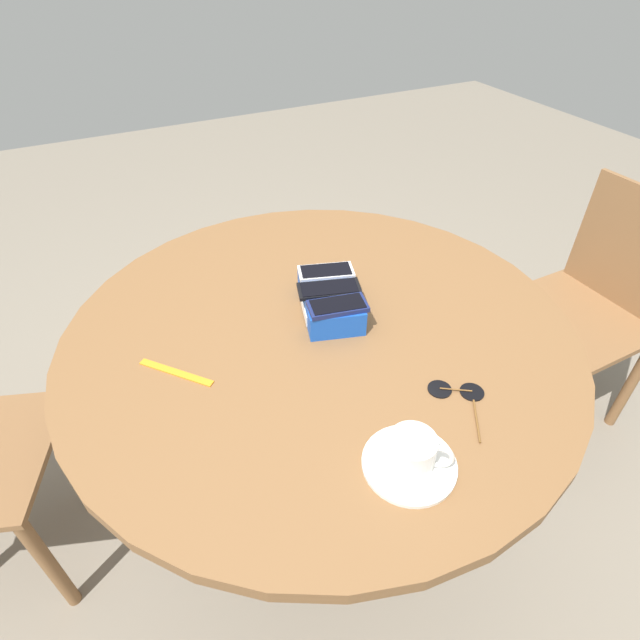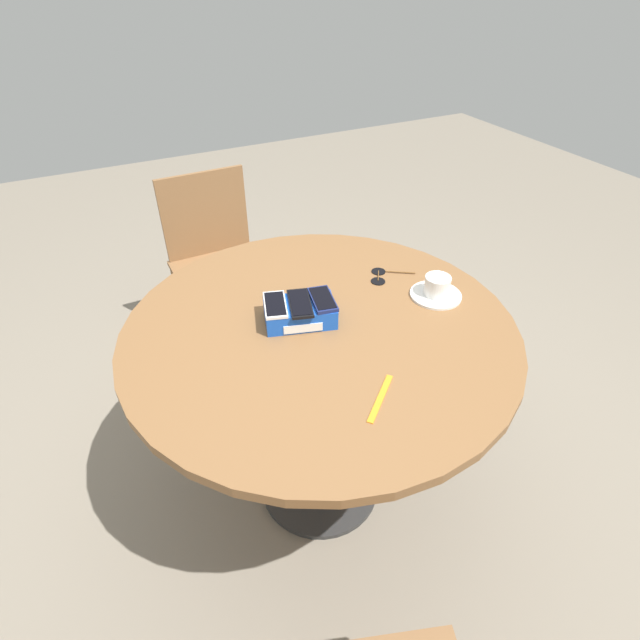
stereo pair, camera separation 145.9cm
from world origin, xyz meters
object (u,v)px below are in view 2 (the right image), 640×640
Objects in this scene: phone_box at (300,313)px; chair_near_window at (219,264)px; round_table at (320,353)px; phone_navy at (323,299)px; phone_black at (300,303)px; sunglasses at (381,276)px; saucer at (436,295)px; lanyard_strap at (381,398)px; phone_white at (275,305)px; coffee_cup at (437,285)px.

chair_near_window is (0.02, 0.98, -0.35)m from phone_box.
round_table is 0.18m from phone_navy.
phone_black reaches higher than round_table.
phone_navy is 0.86× the size of sunglasses.
phone_black is (-0.00, -0.00, 0.03)m from phone_box.
phone_black is 0.07m from phone_navy.
saucer is (0.37, -0.06, -0.06)m from phone_navy.
phone_white is at bearing 105.45° from lanyard_strap.
lanyard_strap is at bearing -142.55° from coffee_cup.
phone_white reaches higher than phone_box.
sunglasses is (0.30, 0.48, 0.00)m from lanyard_strap.
coffee_cup is at bearing -8.64° from phone_navy.
round_table is 0.18m from phone_black.
phone_navy is (0.02, 0.03, 0.17)m from round_table.
chair_near_window reaches higher than phone_white.
lanyard_strap is at bearing -83.33° from phone_black.
coffee_cup is at bearing -3.70° from round_table.
sunglasses is at bearing 17.04° from phone_black.
saucer is (0.51, -0.10, -0.06)m from phone_white.
phone_black is 0.90× the size of lanyard_strap.
chair_near_window is (-0.42, 1.05, -0.33)m from saucer.
phone_navy is at bearing 171.36° from coffee_cup.
sunglasses is at bearing 26.34° from round_table.
chair_near_window reaches higher than phone_black.
phone_black is at bearing 133.62° from round_table.
round_table is 11.89× the size of coffee_cup.
phone_black reaches higher than saucer.
sunglasses reaches higher than lanyard_strap.
sunglasses reaches higher than round_table.
coffee_cup reaches higher than phone_box.
phone_navy is (0.07, -0.01, 0.00)m from phone_black.
phone_black reaches higher than sunglasses.
phone_box is at bearing -163.38° from sunglasses.
round_table is 1.05m from chair_near_window.
chair_near_window is (0.09, 0.96, -0.39)m from phone_white.
saucer is (0.44, -0.07, -0.06)m from phone_black.
round_table is at bearing 176.30° from coffee_cup.
chair_near_window is at bearing 84.76° from phone_white.
chair_near_window reaches higher than sunglasses.
round_table is 7.14× the size of saucer.
phone_white is 0.14m from phone_navy.
phone_black is 0.37m from sunglasses.
round_table is 0.43m from coffee_cup.
chair_near_window reaches higher than phone_navy.
lanyard_strap is (-0.40, -0.30, -0.00)m from saucer.
phone_black reaches higher than lanyard_strap.
phone_black is at bearing -21.10° from phone_white.
chair_near_window is (-0.42, 1.05, -0.36)m from coffee_cup.
phone_black is 0.45m from coffee_cup.
phone_box is (-0.04, 0.05, 0.14)m from round_table.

